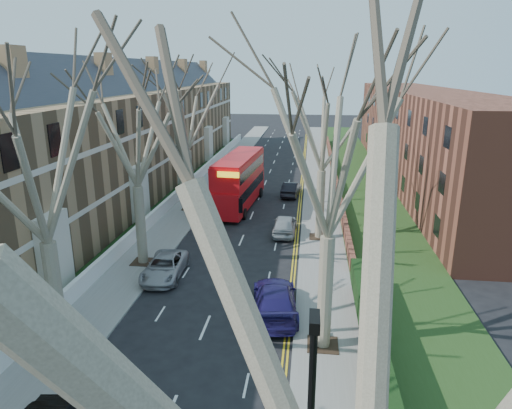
% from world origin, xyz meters
% --- Properties ---
extents(pavement_left, '(3.00, 102.00, 0.12)m').
position_xyz_m(pavement_left, '(-6.00, 39.00, 0.06)').
color(pavement_left, slate).
rests_on(pavement_left, ground).
extents(pavement_right, '(3.00, 102.00, 0.12)m').
position_xyz_m(pavement_right, '(6.00, 39.00, 0.06)').
color(pavement_right, slate).
rests_on(pavement_right, ground).
extents(terrace_left, '(9.70, 78.00, 13.60)m').
position_xyz_m(terrace_left, '(-13.65, 31.00, 5.53)').
color(terrace_left, olive).
rests_on(terrace_left, ground).
extents(flats_right, '(13.97, 54.00, 10.00)m').
position_xyz_m(flats_right, '(17.46, 43.00, 4.98)').
color(flats_right, brown).
rests_on(flats_right, ground).
extents(front_wall_left, '(0.30, 78.00, 1.00)m').
position_xyz_m(front_wall_left, '(-7.65, 31.00, 0.62)').
color(front_wall_left, white).
rests_on(front_wall_left, ground).
extents(grass_verge_right, '(6.00, 102.00, 0.06)m').
position_xyz_m(grass_verge_right, '(10.50, 39.00, 0.15)').
color(grass_verge_right, '#233E16').
rests_on(grass_verge_right, ground).
extents(tree_left_mid, '(10.50, 10.50, 14.71)m').
position_xyz_m(tree_left_mid, '(-5.70, 6.00, 9.56)').
color(tree_left_mid, '#716651').
rests_on(tree_left_mid, ground).
extents(tree_left_far, '(10.15, 10.15, 14.22)m').
position_xyz_m(tree_left_far, '(-5.70, 16.00, 9.24)').
color(tree_left_far, '#716651').
rests_on(tree_left_far, ground).
extents(tree_left_dist, '(10.50, 10.50, 14.71)m').
position_xyz_m(tree_left_dist, '(-5.70, 28.00, 9.56)').
color(tree_left_dist, '#716651').
rests_on(tree_left_dist, ground).
extents(tree_right_near, '(10.85, 10.85, 15.20)m').
position_xyz_m(tree_right_near, '(5.70, -6.00, 9.86)').
color(tree_right_near, '#716651').
rests_on(tree_right_near, ground).
extents(tree_right_mid, '(10.50, 10.50, 14.71)m').
position_xyz_m(tree_right_mid, '(5.70, 8.00, 9.56)').
color(tree_right_mid, '#716651').
rests_on(tree_right_mid, ground).
extents(tree_right_far, '(10.15, 10.15, 14.22)m').
position_xyz_m(tree_right_far, '(5.70, 22.00, 9.24)').
color(tree_right_far, '#716651').
rests_on(tree_right_far, ground).
extents(double_decker_bus, '(3.46, 11.28, 4.64)m').
position_xyz_m(double_decker_bus, '(-1.47, 29.58, 2.29)').
color(double_decker_bus, red).
rests_on(double_decker_bus, ground).
extents(car_left_far, '(2.33, 4.75, 1.30)m').
position_xyz_m(car_left_far, '(-3.70, 14.32, 0.65)').
color(car_left_far, '#98969B').
rests_on(car_left_far, ground).
extents(car_right_near, '(2.83, 5.66, 1.58)m').
position_xyz_m(car_right_near, '(3.30, 10.76, 0.79)').
color(car_right_near, navy).
rests_on(car_right_near, ground).
extents(car_right_mid, '(1.83, 4.38, 1.48)m').
position_xyz_m(car_right_mid, '(3.10, 22.76, 0.74)').
color(car_right_mid, '#94989C').
rests_on(car_right_mid, ground).
extents(car_right_far, '(1.89, 4.38, 1.40)m').
position_xyz_m(car_right_far, '(3.07, 33.86, 0.70)').
color(car_right_far, black).
rests_on(car_right_far, ground).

